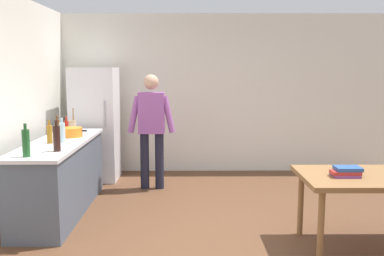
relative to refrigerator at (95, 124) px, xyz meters
name	(u,v)px	position (x,y,z in m)	size (l,w,h in m)	color
ground_plane	(226,236)	(1.90, -2.40, -0.90)	(14.00, 14.00, 0.00)	brown
wall_back	(212,94)	(1.90, 0.60, 0.45)	(6.40, 0.12, 2.70)	silver
kitchen_counter	(60,177)	(-0.10, -1.60, -0.45)	(0.64, 2.20, 0.90)	#4C5666
refrigerator	(95,124)	(0.00, 0.00, 0.00)	(0.70, 0.67, 1.80)	white
person	(152,124)	(0.95, -0.55, 0.08)	(0.70, 0.22, 1.70)	#1E1E2D
dining_table	(372,183)	(3.30, -2.70, -0.23)	(1.40, 0.90, 0.75)	olive
cooking_pot	(72,132)	(-0.04, -1.26, 0.06)	(0.40, 0.28, 0.12)	orange
utensil_jar	(72,125)	(-0.19, -0.64, 0.08)	(0.11, 0.11, 0.32)	tan
bottle_wine_green	(26,143)	(-0.15, -2.52, 0.15)	(0.08, 0.08, 0.34)	#1E5123
bottle_beer_brown	(57,127)	(-0.28, -1.06, 0.11)	(0.06, 0.06, 0.26)	#5B3314
bottle_wine_dark	(57,138)	(0.07, -2.23, 0.15)	(0.08, 0.08, 0.34)	black
bottle_oil_amber	(49,134)	(-0.16, -1.74, 0.12)	(0.06, 0.06, 0.28)	#996619
bottle_sauce_red	(66,127)	(-0.16, -1.05, 0.10)	(0.06, 0.06, 0.24)	#B22319
bottle_water_clear	(62,132)	(-0.02, -1.69, 0.13)	(0.07, 0.07, 0.30)	silver
book_stack	(346,172)	(3.02, -2.76, -0.10)	(0.29, 0.19, 0.09)	#753D7F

